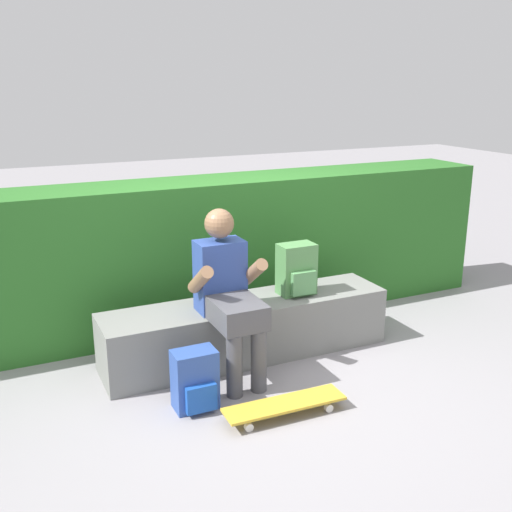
{
  "coord_description": "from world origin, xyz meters",
  "views": [
    {
      "loc": [
        -1.76,
        -3.49,
        2.07
      ],
      "look_at": [
        0.04,
        0.35,
        0.82
      ],
      "focal_mm": 42.49,
      "sensor_mm": 36.0,
      "label": 1
    }
  ],
  "objects_px": {
    "backpack_on_bench": "(297,270)",
    "backpack_on_ground": "(195,381)",
    "skateboard_near_person": "(285,405)",
    "person_skater": "(228,290)",
    "bench_main": "(247,329)"
  },
  "relations": [
    {
      "from": "bench_main",
      "to": "backpack_on_ground",
      "type": "xyz_separation_m",
      "value": [
        -0.62,
        -0.57,
        -0.03
      ]
    },
    {
      "from": "skateboard_near_person",
      "to": "backpack_on_bench",
      "type": "distance_m",
      "value": 1.19
    },
    {
      "from": "person_skater",
      "to": "skateboard_near_person",
      "type": "bearing_deg",
      "value": -81.48
    },
    {
      "from": "skateboard_near_person",
      "to": "backpack_on_bench",
      "type": "bearing_deg",
      "value": 57.54
    },
    {
      "from": "backpack_on_ground",
      "to": "backpack_on_bench",
      "type": "bearing_deg",
      "value": 28.11
    },
    {
      "from": "person_skater",
      "to": "backpack_on_bench",
      "type": "height_order",
      "value": "person_skater"
    },
    {
      "from": "person_skater",
      "to": "backpack_on_ground",
      "type": "distance_m",
      "value": 0.69
    },
    {
      "from": "bench_main",
      "to": "backpack_on_bench",
      "type": "height_order",
      "value": "backpack_on_bench"
    },
    {
      "from": "backpack_on_bench",
      "to": "skateboard_near_person",
      "type": "bearing_deg",
      "value": -122.46
    },
    {
      "from": "person_skater",
      "to": "backpack_on_bench",
      "type": "xyz_separation_m",
      "value": [
        0.67,
        0.21,
        -0.01
      ]
    },
    {
      "from": "skateboard_near_person",
      "to": "backpack_on_ground",
      "type": "xyz_separation_m",
      "value": [
        -0.48,
        0.33,
        0.12
      ]
    },
    {
      "from": "skateboard_near_person",
      "to": "person_skater",
      "type": "bearing_deg",
      "value": 98.52
    },
    {
      "from": "person_skater",
      "to": "skateboard_near_person",
      "type": "relative_size",
      "value": 1.49
    },
    {
      "from": "backpack_on_bench",
      "to": "backpack_on_ground",
      "type": "relative_size",
      "value": 1.0
    },
    {
      "from": "skateboard_near_person",
      "to": "backpack_on_ground",
      "type": "relative_size",
      "value": 2.01
    }
  ]
}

